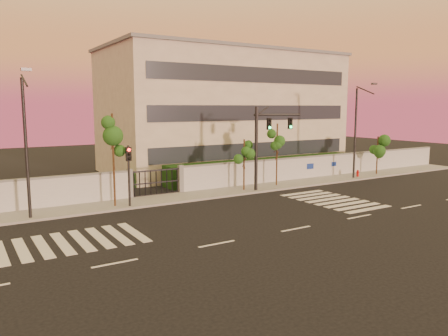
{
  "coord_description": "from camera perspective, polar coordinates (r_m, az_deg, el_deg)",
  "views": [
    {
      "loc": [
        -15.4,
        -17.42,
        6.54
      ],
      "look_at": [
        -0.86,
        6.0,
        2.68
      ],
      "focal_mm": 35.0,
      "sensor_mm": 36.0,
      "label": 1
    }
  ],
  "objects": [
    {
      "name": "traffic_signal_main",
      "position": [
        33.97,
        5.39,
        3.91
      ],
      "size": [
        4.14,
        0.92,
        6.57
      ],
      "rotation": [
        0.0,
        0.0,
        -0.19
      ],
      "color": "black",
      "rests_on": "ground"
    },
    {
      "name": "streetlight_east",
      "position": [
        40.95,
        16.98,
        4.96
      ],
      "size": [
        0.51,
        2.06,
        8.57
      ],
      "color": "black",
      "rests_on": "ground"
    },
    {
      "name": "fire_hydrant",
      "position": [
        42.31,
        17.06,
        -0.75
      ],
      "size": [
        0.31,
        0.29,
        0.77
      ],
      "rotation": [
        0.0,
        0.0,
        0.39
      ],
      "color": "#A80D0B",
      "rests_on": "ground"
    },
    {
      "name": "street_tree_e",
      "position": [
        35.88,
        6.96,
        3.58
      ],
      "size": [
        1.5,
        1.19,
        5.21
      ],
      "color": "#382314",
      "rests_on": "ground"
    },
    {
      "name": "sidewalk",
      "position": [
        32.53,
        -2.89,
        -3.5
      ],
      "size": [
        60.0,
        3.0,
        0.15
      ],
      "primitive_type": "cube",
      "color": "gray",
      "rests_on": "ground"
    },
    {
      "name": "street_tree_f",
      "position": [
        44.35,
        19.44,
        2.64
      ],
      "size": [
        1.55,
        1.23,
        3.76
      ],
      "color": "#382314",
      "rests_on": "ground"
    },
    {
      "name": "streetlight_west",
      "position": [
        27.15,
        -24.43,
        3.21
      ],
      "size": [
        0.51,
        2.06,
        8.56
      ],
      "color": "black",
      "rests_on": "ground"
    },
    {
      "name": "ground",
      "position": [
        24.15,
        9.37,
        -7.85
      ],
      "size": [
        120.0,
        120.0,
        0.0
      ],
      "primitive_type": "plane",
      "color": "black",
      "rests_on": "ground"
    },
    {
      "name": "perimeter_wall",
      "position": [
        33.7,
        -3.99,
        -1.39
      ],
      "size": [
        60.0,
        0.36,
        2.2
      ],
      "color": "#AFB1B7",
      "rests_on": "ground"
    },
    {
      "name": "hedge_row",
      "position": [
        36.62,
        -4.52,
        -1.04
      ],
      "size": [
        41.0,
        4.25,
        1.8
      ],
      "color": "black",
      "rests_on": "ground"
    },
    {
      "name": "road_markings",
      "position": [
        26.12,
        1.26,
        -6.51
      ],
      "size": [
        57.0,
        7.62,
        0.02
      ],
      "color": "silver",
      "rests_on": "ground"
    },
    {
      "name": "street_tree_c",
      "position": [
        28.82,
        -14.29,
        3.68
      ],
      "size": [
        1.59,
        1.27,
        6.14
      ],
      "color": "#382314",
      "rests_on": "ground"
    },
    {
      "name": "institutional_building",
      "position": [
        46.35,
        -0.06,
        7.49
      ],
      "size": [
        24.4,
        12.4,
        12.25
      ],
      "color": "#B5AC99",
      "rests_on": "ground"
    },
    {
      "name": "street_tree_d",
      "position": [
        33.69,
        2.66,
        1.94
      ],
      "size": [
        1.52,
        1.21,
        4.08
      ],
      "color": "#382314",
      "rests_on": "ground"
    },
    {
      "name": "traffic_signal_secondary",
      "position": [
        28.73,
        -12.32,
        -0.09
      ],
      "size": [
        0.32,
        0.32,
        4.1
      ],
      "rotation": [
        0.0,
        0.0,
        0.04
      ],
      "color": "black",
      "rests_on": "ground"
    }
  ]
}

